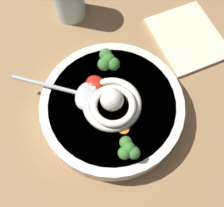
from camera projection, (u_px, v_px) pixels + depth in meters
The scene contains 10 objects.
table_slab at pixel (108, 110), 61.56cm from camera, with size 133.93×133.93×3.77cm, color #936D47.
soup_bowl at pixel (112, 108), 56.97cm from camera, with size 27.36×27.36×4.75cm.
noodle_pile at pixel (112, 104), 53.23cm from camera, with size 12.03×11.80×4.84cm.
soup_spoon at pixel (80, 94), 54.81cm from camera, with size 16.86×10.87×1.60cm.
chili_sauce_dollop at pixel (96, 83), 55.73cm from camera, with size 3.63×3.27×1.63cm, color red.
broccoli_floret_near_spoon at pixel (128, 149), 49.17cm from camera, with size 4.33×3.73×3.43cm.
broccoli_floret_far at pixel (108, 61), 55.80cm from camera, with size 4.88×4.20×3.86cm.
carrot_slice_extra_a at pixel (132, 99), 54.99cm from camera, with size 2.07×2.07×0.46cm, color orange.
carrot_slice_extra_b at pixel (124, 129), 52.53cm from camera, with size 2.02×2.02×0.63cm, color orange.
folded_napkin at pixel (187, 38), 66.15cm from camera, with size 16.61×13.92×0.80cm, color beige.
Camera 1 is at (16.53, -16.82, 58.77)cm, focal length 47.10 mm.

